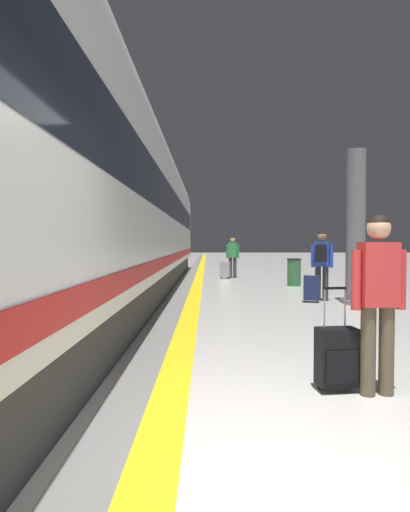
# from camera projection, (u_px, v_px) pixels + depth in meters

# --- Properties ---
(ground_plane) EXTENTS (120.00, 120.00, 0.00)m
(ground_plane) POSITION_uv_depth(u_px,v_px,m) (302.00, 471.00, 2.78)
(ground_plane) COLOR silver
(safety_line_strip) EXTENTS (0.36, 80.00, 0.01)m
(safety_line_strip) POSITION_uv_depth(u_px,v_px,m) (195.00, 292.00, 12.78)
(safety_line_strip) COLOR yellow
(safety_line_strip) RESTS_ON ground
(tactile_edge_band) EXTENTS (0.57, 80.00, 0.01)m
(tactile_edge_band) POSITION_uv_depth(u_px,v_px,m) (185.00, 292.00, 12.78)
(tactile_edge_band) COLOR slate
(tactile_edge_band) RESTS_ON ground
(high_speed_train) EXTENTS (2.94, 27.63, 4.97)m
(high_speed_train) POSITION_uv_depth(u_px,v_px,m) (117.00, 203.00, 11.80)
(high_speed_train) COLOR #38383D
(high_speed_train) RESTS_ON ground
(traveller_foreground) EXTENTS (0.53, 0.23, 1.70)m
(traveller_foreground) POSITION_uv_depth(u_px,v_px,m) (378.00, 291.00, 4.13)
(traveller_foreground) COLOR brown
(traveller_foreground) RESTS_ON ground
(rolling_suitcase_foreground) EXTENTS (0.41, 0.28, 1.01)m
(rolling_suitcase_foreground) POSITION_uv_depth(u_px,v_px,m) (337.00, 357.00, 4.26)
(rolling_suitcase_foreground) COLOR black
(rolling_suitcase_foreground) RESTS_ON ground
(passenger_near) EXTENTS (0.50, 0.42, 1.72)m
(passenger_near) POSITION_uv_depth(u_px,v_px,m) (322.00, 259.00, 10.85)
(passenger_near) COLOR #383842
(passenger_near) RESTS_ON ground
(suitcase_near) EXTENTS (0.42, 0.30, 0.64)m
(suitcase_near) POSITION_uv_depth(u_px,v_px,m) (312.00, 288.00, 10.59)
(suitcase_near) COLOR #19234C
(suitcase_near) RESTS_ON ground
(passenger_mid) EXTENTS (0.52, 0.25, 1.69)m
(passenger_mid) POSITION_uv_depth(u_px,v_px,m) (233.00, 254.00, 17.84)
(passenger_mid) COLOR #383842
(passenger_mid) RESTS_ON ground
(suitcase_mid) EXTENTS (0.43, 0.33, 0.67)m
(suitcase_mid) POSITION_uv_depth(u_px,v_px,m) (225.00, 269.00, 17.62)
(suitcase_mid) COLOR #9E9EA3
(suitcase_mid) RESTS_ON ground
(platform_pillar) EXTENTS (0.56, 0.56, 3.60)m
(platform_pillar) POSITION_uv_depth(u_px,v_px,m) (356.00, 230.00, 10.32)
(platform_pillar) COLOR slate
(platform_pillar) RESTS_ON ground
(waste_bin) EXTENTS (0.46, 0.46, 0.91)m
(waste_bin) POSITION_uv_depth(u_px,v_px,m) (294.00, 272.00, 14.60)
(waste_bin) COLOR #2D6638
(waste_bin) RESTS_ON ground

